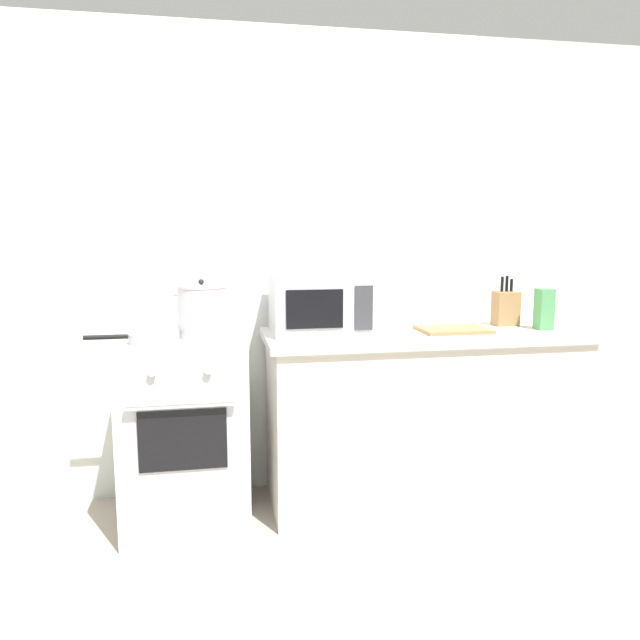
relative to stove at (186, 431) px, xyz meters
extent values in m
plane|color=#9E9384|center=(0.35, -0.60, -0.46)|extent=(10.00, 10.00, 0.00)
cube|color=silver|center=(0.65, 0.37, 0.79)|extent=(4.40, 0.10, 2.50)
cube|color=beige|center=(1.25, 0.02, -0.02)|extent=(1.64, 0.56, 0.88)
cube|color=beige|center=(1.25, 0.02, 0.44)|extent=(1.70, 0.60, 0.04)
cube|color=silver|center=(0.00, 0.00, -0.01)|extent=(0.60, 0.60, 0.90)
cube|color=#B7B7BC|center=(0.00, 0.00, 0.45)|extent=(0.60, 0.60, 0.02)
cube|color=black|center=(0.00, -0.30, 0.06)|extent=(0.39, 0.01, 0.28)
cylinder|color=silver|center=(0.00, -0.33, 0.24)|extent=(0.48, 0.02, 0.02)
cylinder|color=silver|center=(-0.12, -0.31, 0.38)|extent=(0.04, 0.02, 0.04)
cylinder|color=silver|center=(0.12, -0.31, 0.38)|extent=(0.04, 0.02, 0.04)
cylinder|color=silver|center=(0.10, 0.06, 0.59)|extent=(0.24, 0.24, 0.25)
cylinder|color=silver|center=(0.10, 0.06, 0.72)|extent=(0.25, 0.25, 0.01)
sphere|color=black|center=(0.10, 0.06, 0.74)|extent=(0.03, 0.03, 0.03)
cylinder|color=silver|center=(-0.04, 0.06, 0.67)|extent=(0.05, 0.01, 0.01)
cylinder|color=silver|center=(0.24, 0.06, 0.67)|extent=(0.05, 0.01, 0.01)
cylinder|color=silver|center=(-0.13, -0.05, 0.48)|extent=(0.23, 0.23, 0.05)
cylinder|color=black|center=(-0.35, -0.05, 0.49)|extent=(0.20, 0.02, 0.02)
cube|color=silver|center=(0.69, 0.08, 0.61)|extent=(0.50, 0.36, 0.30)
cube|color=black|center=(0.63, -0.10, 0.61)|extent=(0.28, 0.01, 0.19)
cube|color=#38383D|center=(0.88, -0.10, 0.61)|extent=(0.09, 0.01, 0.22)
cube|color=#997047|center=(1.39, 0.00, 0.47)|extent=(0.36, 0.26, 0.02)
cube|color=#997047|center=(1.76, 0.14, 0.55)|extent=(0.13, 0.10, 0.19)
cylinder|color=black|center=(1.73, 0.14, 0.69)|extent=(0.02, 0.02, 0.08)
cylinder|color=black|center=(1.76, 0.14, 0.69)|extent=(0.02, 0.02, 0.09)
cylinder|color=black|center=(1.79, 0.14, 0.68)|extent=(0.02, 0.02, 0.07)
cube|color=#4C9356|center=(1.89, -0.03, 0.57)|extent=(0.08, 0.08, 0.22)
camera|label=1|loc=(0.14, -2.95, 0.99)|focal=33.80mm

